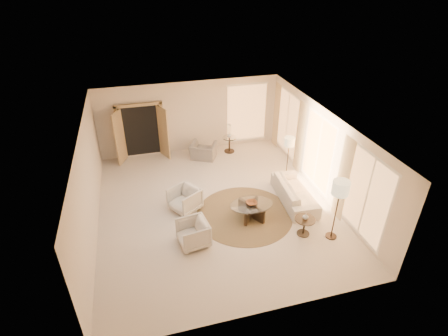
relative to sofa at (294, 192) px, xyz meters
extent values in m
cube|color=beige|center=(-2.50, 0.36, -0.33)|extent=(7.00, 8.00, 0.02)
cube|color=white|center=(-2.50, 0.36, 2.48)|extent=(7.00, 8.00, 0.02)
cube|color=beige|center=(-2.50, 4.36, 1.08)|extent=(7.00, 0.04, 2.80)
cube|color=beige|center=(-2.50, -3.64, 1.08)|extent=(7.00, 0.04, 2.80)
cube|color=beige|center=(-6.00, 0.36, 1.08)|extent=(0.04, 8.00, 2.80)
cube|color=beige|center=(1.00, 0.36, 1.08)|extent=(0.04, 8.00, 2.80)
cube|color=tan|center=(-4.40, 4.25, 0.76)|extent=(1.80, 0.12, 2.16)
cube|color=tan|center=(-5.20, 3.98, 0.71)|extent=(0.35, 0.66, 2.00)
cube|color=tan|center=(-3.60, 3.98, 0.71)|extent=(0.35, 0.66, 2.00)
cylinder|color=#402F1B|center=(-1.73, -0.26, -0.32)|extent=(3.05, 3.05, 0.01)
imported|color=beige|center=(0.00, 0.00, 0.00)|extent=(1.01, 2.26, 0.64)
imported|color=beige|center=(-3.42, 0.46, 0.09)|extent=(1.06, 1.07, 0.82)
imported|color=beige|center=(-3.45, -1.11, 0.07)|extent=(0.82, 0.86, 0.79)
imported|color=gray|center=(-2.19, 3.51, 0.09)|extent=(1.13, 0.98, 0.83)
cube|color=black|center=(-1.58, -0.43, -0.11)|extent=(0.58, 0.87, 0.43)
cube|color=black|center=(-1.58, -0.43, -0.11)|extent=(0.67, 0.81, 0.43)
cylinder|color=white|center=(-1.58, -0.43, 0.14)|extent=(1.37, 1.37, 0.02)
cylinder|color=black|center=(-0.41, -1.52, -0.31)|extent=(0.35, 0.35, 0.03)
cylinder|color=black|center=(-0.41, -1.52, -0.06)|extent=(0.05, 0.05, 0.50)
cylinder|color=black|center=(-0.41, -1.52, 0.20)|extent=(0.57, 0.57, 0.03)
cylinder|color=black|center=(-1.07, 3.76, -0.31)|extent=(0.41, 0.41, 0.03)
cylinder|color=black|center=(-1.07, 3.76, -0.02)|extent=(0.06, 0.06, 0.59)
cylinder|color=white|center=(-1.07, 3.76, 0.29)|extent=(0.54, 0.54, 0.03)
cylinder|color=black|center=(0.40, 1.50, -0.31)|extent=(0.25, 0.25, 0.03)
cylinder|color=black|center=(0.40, 1.50, 0.31)|extent=(0.03, 0.03, 1.26)
cylinder|color=beige|center=(0.40, 1.50, 1.01)|extent=(0.36, 0.36, 0.31)
cylinder|color=black|center=(0.29, -1.83, -0.31)|extent=(0.31, 0.31, 0.03)
cylinder|color=black|center=(0.29, -1.83, 0.45)|extent=(0.03, 0.03, 1.55)
cylinder|color=beige|center=(0.29, -1.83, 1.31)|extent=(0.44, 0.44, 0.38)
imported|color=brown|center=(-1.58, -0.43, 0.19)|extent=(0.32, 0.32, 0.08)
imported|color=silver|center=(-0.41, -1.52, 0.29)|extent=(0.20, 0.20, 0.17)
imported|color=silver|center=(-1.07, 3.76, 0.41)|extent=(0.26, 0.26, 0.22)
camera|label=1|loc=(-4.50, -8.19, 6.28)|focal=28.00mm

